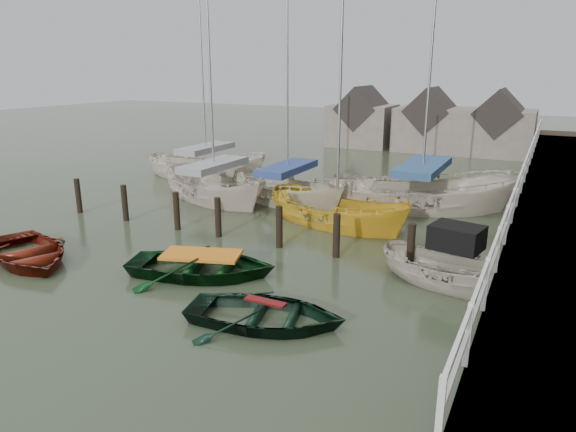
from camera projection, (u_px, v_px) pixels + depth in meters
The scene contains 13 objects.
ground at pixel (194, 272), 14.82m from camera, with size 120.00×120.00×0.00m, color #2E3522.
pier at pixel (564, 207), 19.03m from camera, with size 3.04×32.00×2.70m.
mooring_pilings at pixel (220, 223), 17.73m from camera, with size 13.72×0.22×1.80m.
far_sheds at pixel (428, 124), 36.17m from camera, with size 14.00×4.08×4.39m.
rowboat_red at pixel (30, 261), 15.63m from camera, with size 2.91×4.08×0.85m, color #5C190D.
rowboat_green at pixel (203, 275), 14.59m from camera, with size 3.00×4.21×0.87m, color black.
rowboat_dkgreen at pixel (266, 324), 11.82m from camera, with size 2.64×3.70×0.77m, color black.
motorboat at pixel (451, 282), 13.84m from camera, with size 4.31×2.30×2.45m.
sailboat_a at pixel (215, 198), 22.95m from camera, with size 7.19×4.91×11.13m.
sailboat_b at pixel (287, 200), 22.50m from camera, with size 6.95×4.42×12.57m.
sailboat_c at pixel (337, 223), 19.40m from camera, with size 6.61×3.91×10.25m.
sailboat_d at pixel (420, 207), 21.45m from camera, with size 8.30×5.35×11.66m.
sailboat_e at pixel (207, 176), 27.68m from camera, with size 7.08×3.80×10.46m.
Camera 1 is at (8.70, -11.03, 5.68)m, focal length 32.00 mm.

